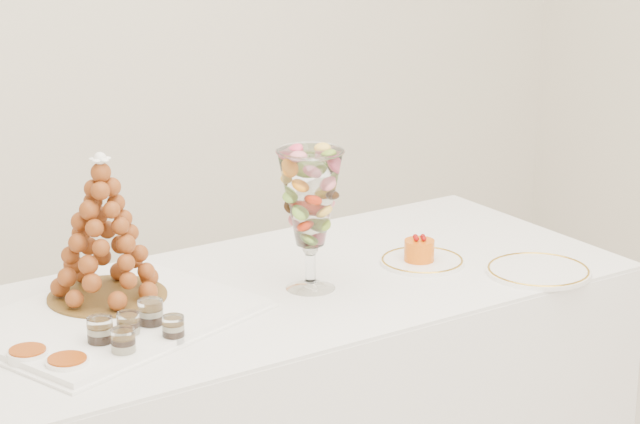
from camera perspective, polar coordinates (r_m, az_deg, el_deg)
lace_tray at (r=2.92m, az=-9.54°, el=-4.79°), size 0.73×0.63×0.02m
macaron_vase at (r=3.02m, az=-0.45°, el=0.55°), size 0.16×0.16×0.35m
cake_plate at (r=3.27m, az=4.69°, el=-2.27°), size 0.22×0.22×0.01m
spare_plate at (r=3.24m, az=9.95°, el=-2.68°), size 0.27×0.27×0.01m
verrine_a at (r=2.76m, az=-10.01°, el=-5.52°), size 0.07×0.07×0.08m
verrine_b at (r=2.79m, az=-8.75°, el=-5.24°), size 0.06×0.06×0.07m
verrine_c at (r=2.84m, az=-7.74°, el=-4.75°), size 0.07×0.07×0.08m
verrine_d at (r=2.70m, az=-8.98°, el=-6.02°), size 0.06×0.06×0.07m
verrine_e at (r=2.77m, az=-6.72°, el=-5.40°), size 0.06×0.06×0.07m
ramekin_back at (r=2.74m, az=-13.21°, el=-6.46°), size 0.09×0.09×0.03m
ramekin_front at (r=2.67m, az=-11.47°, el=-6.91°), size 0.09×0.09×0.03m
croquembouche at (r=2.96m, az=-9.86°, el=-0.74°), size 0.30×0.30×0.35m
mousse_cake at (r=3.26m, az=4.56°, el=-1.74°), size 0.08×0.08×0.07m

